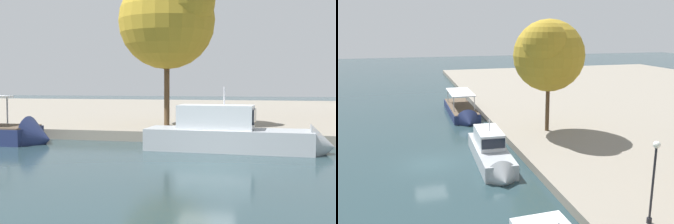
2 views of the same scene
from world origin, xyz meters
TOP-DOWN VIEW (x-y plane):
  - ground_plane at (0.00, 0.00)m, footprint 220.00×220.00m
  - dock_promenade at (0.00, 34.85)m, footprint 120.00×55.00m
  - motor_yacht_1 at (1.04, 4.81)m, footprint 9.95×2.79m
  - tree_1 at (-4.31, 11.76)m, footprint 6.96×6.82m

SIDE VIEW (x-z plane):
  - ground_plane at x=0.00m, z-range 0.00..0.00m
  - dock_promenade at x=0.00m, z-range 0.00..0.65m
  - motor_yacht_1 at x=1.04m, z-range -1.38..2.82m
  - tree_1 at x=-4.31m, z-range 2.99..13.80m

